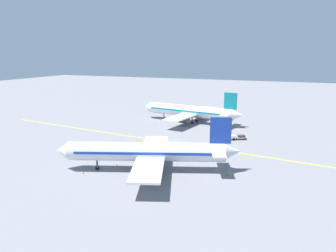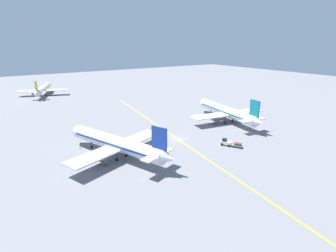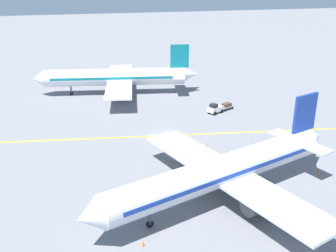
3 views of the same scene
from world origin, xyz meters
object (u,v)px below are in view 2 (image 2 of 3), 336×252
at_px(airplane_distant_taxiing, 43,89).
at_px(baggage_tug_white, 226,142).
at_px(traffic_cone_mid_apron, 158,177).
at_px(traffic_cone_near_nose, 171,148).
at_px(baggage_cart_trailing, 238,145).
at_px(traffic_cone_far_edge, 80,148).
at_px(ground_crew_worker, 150,144).
at_px(traffic_cone_by_wingtip, 105,148).
at_px(airplane_at_gate, 116,143).
at_px(airplane_adjacent_stand, 227,112).

distance_m(airplane_distant_taxiing, baggage_tug_white, 110.89).
distance_m(baggage_tug_white, traffic_cone_mid_apron, 26.04).
height_order(airplane_distant_taxiing, traffic_cone_mid_apron, airplane_distant_taxiing).
bearing_deg(traffic_cone_mid_apron, traffic_cone_near_nose, 46.38).
xyz_separation_m(baggage_cart_trailing, traffic_cone_mid_apron, (-27.05, -2.34, -0.49)).
relative_size(traffic_cone_mid_apron, traffic_cone_far_edge, 1.00).
xyz_separation_m(traffic_cone_near_nose, traffic_cone_far_edge, (-20.55, 13.67, 0.00)).
bearing_deg(airplane_distant_taxiing, baggage_cart_trailing, -74.11).
xyz_separation_m(ground_crew_worker, traffic_cone_by_wingtip, (-10.65, 5.78, -0.63)).
bearing_deg(traffic_cone_mid_apron, traffic_cone_far_edge, 110.06).
bearing_deg(baggage_tug_white, traffic_cone_far_edge, 149.84).
xyz_separation_m(ground_crew_worker, traffic_cone_mid_apron, (-7.10, -15.86, -0.63)).
bearing_deg(airplane_distant_taxiing, traffic_cone_near_nose, -81.24).
height_order(airplane_at_gate, traffic_cone_far_edge, airplane_at_gate).
distance_m(traffic_cone_mid_apron, traffic_cone_by_wingtip, 21.93).
xyz_separation_m(airplane_adjacent_stand, baggage_cart_trailing, (-15.40, -19.31, -2.95)).
bearing_deg(traffic_cone_mid_apron, airplane_at_gate, 101.62).
bearing_deg(traffic_cone_mid_apron, airplane_adjacent_stand, 27.02).
xyz_separation_m(airplane_at_gate, traffic_cone_mid_apron, (3.04, -14.81, -3.43)).
bearing_deg(baggage_cart_trailing, traffic_cone_near_nose, 149.08).
xyz_separation_m(baggage_tug_white, traffic_cone_mid_apron, (-25.50, -5.25, -0.63)).
bearing_deg(airplane_adjacent_stand, traffic_cone_far_edge, 175.77).
height_order(traffic_cone_by_wingtip, traffic_cone_far_edge, same).
xyz_separation_m(traffic_cone_mid_apron, traffic_cone_by_wingtip, (-3.56, 21.63, 0.00)).
distance_m(airplane_adjacent_stand, baggage_cart_trailing, 24.87).
bearing_deg(traffic_cone_mid_apron, baggage_tug_white, 11.64).
bearing_deg(airplane_adjacent_stand, airplane_distant_taxiing, 117.29).
relative_size(baggage_tug_white, traffic_cone_by_wingtip, 6.10).
bearing_deg(ground_crew_worker, traffic_cone_near_nose, -44.35).
distance_m(airplane_distant_taxiing, traffic_cone_near_nose, 101.49).
bearing_deg(ground_crew_worker, airplane_distant_taxiing, 96.70).
bearing_deg(traffic_cone_far_edge, airplane_adjacent_stand, -4.23).
relative_size(airplane_at_gate, airplane_distant_taxiing, 1.12).
distance_m(airplane_at_gate, baggage_cart_trailing, 32.70).
bearing_deg(ground_crew_worker, traffic_cone_far_edge, 149.61).
relative_size(airplane_adjacent_stand, traffic_cone_far_edge, 64.51).
bearing_deg(baggage_tug_white, traffic_cone_by_wingtip, 150.58).
bearing_deg(airplane_at_gate, airplane_adjacent_stand, 8.55).
relative_size(traffic_cone_near_nose, traffic_cone_mid_apron, 1.00).
bearing_deg(ground_crew_worker, traffic_cone_by_wingtip, 151.52).
bearing_deg(baggage_cart_trailing, traffic_cone_by_wingtip, 147.76).
relative_size(traffic_cone_near_nose, traffic_cone_far_edge, 1.00).
xyz_separation_m(airplane_at_gate, traffic_cone_near_nose, (14.29, -3.01, -3.43)).
distance_m(airplane_at_gate, traffic_cone_far_edge, 12.83).
height_order(baggage_cart_trailing, traffic_cone_mid_apron, baggage_cart_trailing).
distance_m(ground_crew_worker, traffic_cone_near_nose, 5.84).
distance_m(airplane_adjacent_stand, ground_crew_worker, 35.93).
distance_m(ground_crew_worker, traffic_cone_mid_apron, 17.38).
height_order(airplane_at_gate, traffic_cone_near_nose, airplane_at_gate).
bearing_deg(airplane_distant_taxiing, traffic_cone_far_edge, -93.37).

